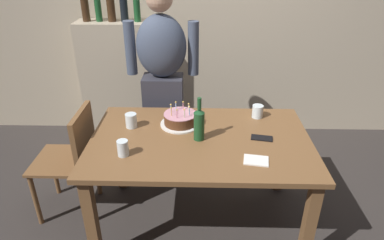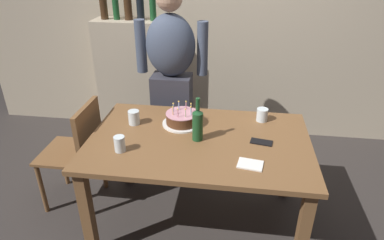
% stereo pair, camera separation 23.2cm
% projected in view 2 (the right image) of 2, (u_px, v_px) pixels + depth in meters
% --- Properties ---
extents(ground_plane, '(10.00, 10.00, 0.00)m').
position_uv_depth(ground_plane, '(198.00, 220.00, 2.64)').
color(ground_plane, '#332D2B').
extents(back_wall, '(5.20, 0.10, 2.60)m').
position_uv_depth(back_wall, '(218.00, 13.00, 3.40)').
color(back_wall, tan).
rests_on(back_wall, ground_plane).
extents(dining_table, '(1.50, 0.96, 0.74)m').
position_uv_depth(dining_table, '(199.00, 151.00, 2.34)').
color(dining_table, brown).
rests_on(dining_table, ground_plane).
extents(birthday_cake, '(0.29, 0.29, 0.16)m').
position_uv_depth(birthday_cake, '(182.00, 119.00, 2.46)').
color(birthday_cake, white).
rests_on(birthday_cake, dining_table).
extents(water_glass_near, '(0.08, 0.08, 0.10)m').
position_uv_depth(water_glass_near, '(134.00, 117.00, 2.47)').
color(water_glass_near, silver).
rests_on(water_glass_near, dining_table).
extents(water_glass_far, '(0.08, 0.08, 0.10)m').
position_uv_depth(water_glass_far, '(262.00, 115.00, 2.51)').
color(water_glass_far, silver).
rests_on(water_glass_far, dining_table).
extents(water_glass_side, '(0.07, 0.07, 0.10)m').
position_uv_depth(water_glass_side, '(120.00, 144.00, 2.14)').
color(water_glass_side, silver).
rests_on(water_glass_side, dining_table).
extents(wine_bottle, '(0.07, 0.07, 0.30)m').
position_uv_depth(wine_bottle, '(198.00, 124.00, 2.23)').
color(wine_bottle, '#194723').
rests_on(wine_bottle, dining_table).
extents(cell_phone, '(0.15, 0.10, 0.01)m').
position_uv_depth(cell_phone, '(261.00, 142.00, 2.25)').
color(cell_phone, black).
rests_on(cell_phone, dining_table).
extents(napkin_stack, '(0.17, 0.13, 0.01)m').
position_uv_depth(napkin_stack, '(250.00, 164.00, 2.02)').
color(napkin_stack, white).
rests_on(napkin_stack, dining_table).
extents(person_man_bearded, '(0.61, 0.27, 1.66)m').
position_uv_depth(person_man_bearded, '(172.00, 81.00, 2.90)').
color(person_man_bearded, '#33333D').
rests_on(person_man_bearded, ground_plane).
extents(dining_chair, '(0.42, 0.42, 0.87)m').
position_uv_depth(dining_chair, '(79.00, 147.00, 2.62)').
color(dining_chair, brown).
rests_on(dining_chair, ground_plane).
extents(shelf_cabinet, '(0.73, 0.30, 1.52)m').
position_uv_depth(shelf_cabinet, '(134.00, 78.00, 3.61)').
color(shelf_cabinet, tan).
rests_on(shelf_cabinet, ground_plane).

